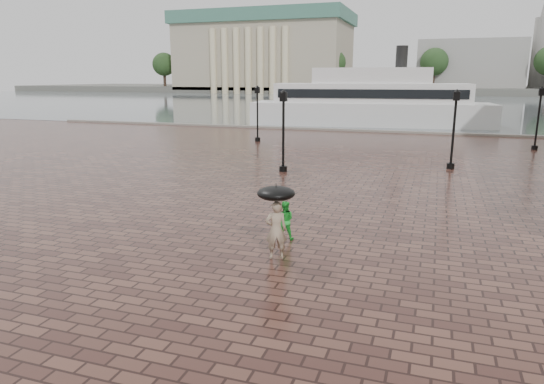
# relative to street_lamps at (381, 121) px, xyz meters

# --- Properties ---
(ground) EXTENTS (300.00, 300.00, 0.00)m
(ground) POSITION_rel_street_lamps_xyz_m (1.50, -17.50, -2.33)
(ground) COLOR #341C17
(ground) RESTS_ON ground
(harbour_water) EXTENTS (240.00, 240.00, 0.00)m
(harbour_water) POSITION_rel_street_lamps_xyz_m (1.50, 74.50, -2.33)
(harbour_water) COLOR #4A545A
(harbour_water) RESTS_ON ground
(quay_edge) EXTENTS (80.00, 0.60, 0.30)m
(quay_edge) POSITION_rel_street_lamps_xyz_m (1.50, 14.50, -2.33)
(quay_edge) COLOR slate
(quay_edge) RESTS_ON ground
(far_shore) EXTENTS (300.00, 60.00, 2.00)m
(far_shore) POSITION_rel_street_lamps_xyz_m (1.50, 142.50, -1.33)
(far_shore) COLOR #4C4C47
(far_shore) RESTS_ON ground
(museum) EXTENTS (57.00, 32.50, 26.00)m
(museum) POSITION_rel_street_lamps_xyz_m (-53.50, 127.11, 11.58)
(museum) COLOR gray
(museum) RESTS_ON ground
(far_trees) EXTENTS (188.00, 8.00, 13.50)m
(far_trees) POSITION_rel_street_lamps_xyz_m (1.50, 120.50, 7.09)
(far_trees) COLOR #2D2119
(far_trees) RESTS_ON ground
(street_lamps) EXTENTS (21.44, 14.44, 4.40)m
(street_lamps) POSITION_rel_street_lamps_xyz_m (0.00, 0.00, 0.00)
(street_lamps) COLOR black
(street_lamps) RESTS_ON ground
(adult_pedestrian) EXTENTS (0.75, 0.64, 1.74)m
(adult_pedestrian) POSITION_rel_street_lamps_xyz_m (-0.65, -20.47, -1.45)
(adult_pedestrian) COLOR gray
(adult_pedestrian) RESTS_ON ground
(child_pedestrian) EXTENTS (0.74, 0.64, 1.29)m
(child_pedestrian) POSITION_rel_street_lamps_xyz_m (-0.92, -18.75, -1.68)
(child_pedestrian) COLOR green
(child_pedestrian) RESTS_ON ground
(ferry_near) EXTENTS (26.22, 9.21, 8.42)m
(ferry_near) POSITION_rel_street_lamps_xyz_m (-3.53, 21.21, 0.20)
(ferry_near) COLOR silver
(ferry_near) RESTS_ON ground
(umbrella) EXTENTS (1.10, 1.10, 1.16)m
(umbrella) POSITION_rel_street_lamps_xyz_m (-0.65, -20.47, -0.36)
(umbrella) COLOR black
(umbrella) RESTS_ON ground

